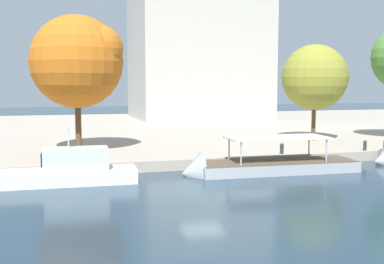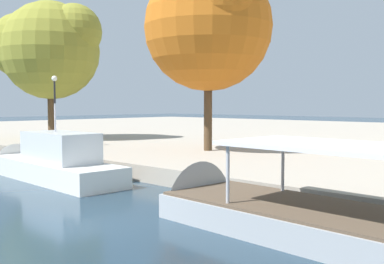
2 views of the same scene
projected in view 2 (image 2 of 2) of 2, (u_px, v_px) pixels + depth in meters
The scene contains 6 objects.
ground_plane at pixel (71, 227), 13.15m from camera, with size 220.00×220.00×0.00m, color #1E3342.
motor_yacht_1 at pixel (48, 166), 21.68m from camera, with size 9.89×2.78×4.49m.
tour_boat_2 at pixel (313, 226), 12.21m from camera, with size 12.80×3.75×3.83m.
lamp_post at pixel (55, 106), 29.46m from camera, with size 0.36×0.36×4.59m.
tree_2 at pixel (209, 24), 26.55m from camera, with size 7.51×7.51×11.03m.
tree_3 at pixel (47, 48), 35.52m from camera, with size 8.19×7.76×10.72m.
Camera 2 is at (11.47, -6.95, 3.55)m, focal length 42.74 mm.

